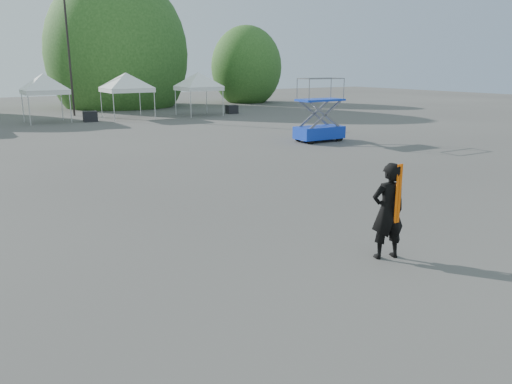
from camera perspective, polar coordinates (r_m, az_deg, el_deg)
ground at (r=11.51m, az=3.19°, el=-5.37°), size 120.00×120.00×0.00m
light_pole_east at (r=41.84m, az=-20.69°, el=15.70°), size 0.60×0.25×9.80m
tree_mid_e at (r=50.17m, az=-15.56°, el=14.93°), size 5.12×5.12×7.79m
tree_far_e at (r=53.84m, az=-1.10°, el=14.07°), size 3.84×3.84×5.84m
tent_e at (r=37.56m, az=-23.14°, el=11.97°), size 3.98×3.98×3.88m
tent_f at (r=38.74m, az=-14.65°, el=12.68°), size 4.58×4.58×3.88m
tent_g at (r=40.05m, az=-6.61°, el=13.07°), size 4.20×4.20×3.88m
man at (r=10.45m, az=14.85°, el=-2.12°), size 0.84×0.67×2.00m
scissor_lift at (r=26.17m, az=7.31°, el=9.29°), size 2.55×1.35×3.23m
crate_mid at (r=37.25m, az=-18.42°, el=8.20°), size 1.02×0.84×0.72m
crate_east at (r=41.36m, az=-2.78°, el=9.42°), size 0.91×0.73×0.68m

